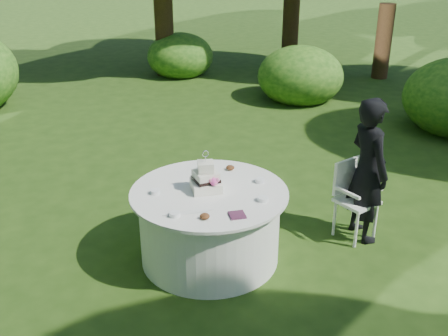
{
  "coord_description": "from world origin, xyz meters",
  "views": [
    {
      "loc": [
        -0.96,
        -4.49,
        3.08
      ],
      "look_at": [
        0.15,
        0.0,
        1.0
      ],
      "focal_mm": 42.0,
      "sensor_mm": 36.0,
      "label": 1
    }
  ],
  "objects_px": {
    "guest": "(368,170)",
    "table": "(210,225)",
    "napkins": "(237,215)",
    "cake": "(206,179)",
    "chair": "(353,193)"
  },
  "relations": [
    {
      "from": "guest",
      "to": "chair",
      "type": "relative_size",
      "value": 1.82
    },
    {
      "from": "table",
      "to": "cake",
      "type": "relative_size",
      "value": 3.75
    },
    {
      "from": "cake",
      "to": "chair",
      "type": "height_order",
      "value": "cake"
    },
    {
      "from": "guest",
      "to": "table",
      "type": "height_order",
      "value": "guest"
    },
    {
      "from": "napkins",
      "to": "guest",
      "type": "height_order",
      "value": "guest"
    },
    {
      "from": "guest",
      "to": "chair",
      "type": "xyz_separation_m",
      "value": [
        -0.12,
        0.05,
        -0.28
      ]
    },
    {
      "from": "napkins",
      "to": "guest",
      "type": "xyz_separation_m",
      "value": [
        1.58,
        0.57,
        0.02
      ]
    },
    {
      "from": "napkins",
      "to": "chair",
      "type": "xyz_separation_m",
      "value": [
        1.47,
        0.63,
        -0.26
      ]
    },
    {
      "from": "guest",
      "to": "table",
      "type": "xyz_separation_m",
      "value": [
        -1.72,
        -0.03,
        -0.41
      ]
    },
    {
      "from": "table",
      "to": "cake",
      "type": "height_order",
      "value": "cake"
    },
    {
      "from": "chair",
      "to": "napkins",
      "type": "bearing_deg",
      "value": -156.88
    },
    {
      "from": "chair",
      "to": "table",
      "type": "bearing_deg",
      "value": -177.12
    },
    {
      "from": "table",
      "to": "chair",
      "type": "height_order",
      "value": "chair"
    },
    {
      "from": "napkins",
      "to": "cake",
      "type": "relative_size",
      "value": 0.34
    },
    {
      "from": "napkins",
      "to": "cake",
      "type": "bearing_deg",
      "value": 105.41
    }
  ]
}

